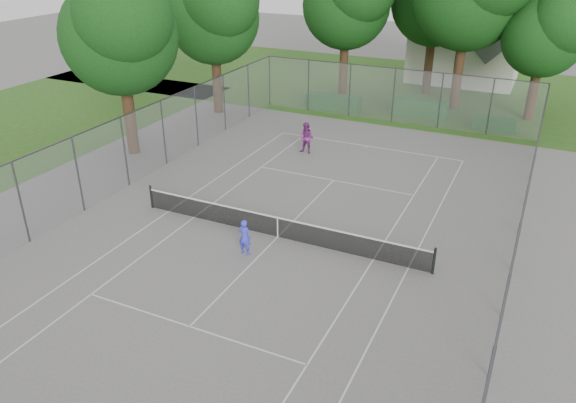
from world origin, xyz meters
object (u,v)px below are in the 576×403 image
at_px(girl_player, 245,237).
at_px(woman_player, 307,138).
at_px(house, 468,29).
at_px(tennis_net, 278,226).

xyz_separation_m(girl_player, woman_player, (-2.20, 11.04, 0.15)).
bearing_deg(woman_player, house, 80.54).
bearing_deg(tennis_net, house, 85.85).
relative_size(tennis_net, woman_player, 7.24).
bearing_deg(girl_player, tennis_net, -107.03).
bearing_deg(woman_player, tennis_net, -69.59).
xyz_separation_m(tennis_net, girl_player, (-0.58, -1.71, 0.23)).
height_order(house, woman_player, house).
bearing_deg(woman_player, girl_player, -74.89).
bearing_deg(girl_player, house, -93.26).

